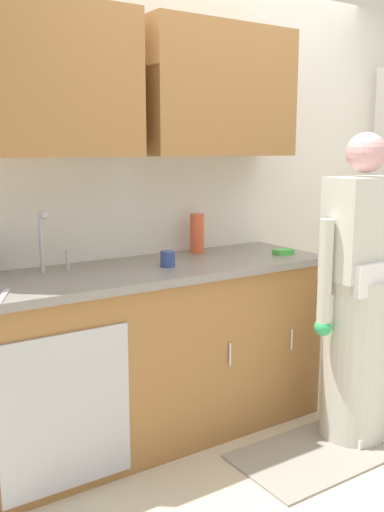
# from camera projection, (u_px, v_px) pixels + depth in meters

# --- Properties ---
(ground_plane) EXTENTS (9.00, 9.00, 0.00)m
(ground_plane) POSITION_uv_depth(u_px,v_px,m) (318.00, 461.00, 2.86)
(ground_plane) COLOR beige
(kitchen_wall_with_uppers) EXTENTS (4.80, 0.44, 2.70)m
(kitchen_wall_with_uppers) POSITION_uv_depth(u_px,v_px,m) (187.00, 160.00, 3.33)
(kitchen_wall_with_uppers) COLOR silver
(kitchen_wall_with_uppers) RESTS_ON ground
(counter_cabinet) EXTENTS (1.90, 0.62, 0.90)m
(counter_cabinet) POSITION_uv_depth(u_px,v_px,m) (152.00, 356.00, 3.06)
(counter_cabinet) COLOR #9E6B38
(counter_cabinet) RESTS_ON ground
(countertop) EXTENTS (1.96, 0.66, 0.04)m
(countertop) POSITION_uv_depth(u_px,v_px,m) (151.00, 270.00, 2.97)
(countertop) COLOR gray
(countertop) RESTS_ON counter_cabinet
(sink) EXTENTS (0.50, 0.36, 0.35)m
(sink) POSITION_uv_depth(u_px,v_px,m) (61.00, 280.00, 2.71)
(sink) COLOR #B7BABF
(sink) RESTS_ON counter_cabinet
(person_at_sink) EXTENTS (0.55, 0.34, 1.62)m
(person_at_sink) POSITION_uv_depth(u_px,v_px,m) (357.00, 313.00, 2.99)
(person_at_sink) COLOR white
(person_at_sink) RESTS_ON ground
(floor_mat) EXTENTS (0.80, 0.50, 0.01)m
(floor_mat) POSITION_uv_depth(u_px,v_px,m) (313.00, 455.00, 2.91)
(floor_mat) COLOR gray
(floor_mat) RESTS_ON ground
(bottle_soap) EXTENTS (0.08, 0.08, 0.23)m
(bottle_soap) POSITION_uv_depth(u_px,v_px,m) (197.00, 233.00, 3.33)
(bottle_soap) COLOR #E05933
(bottle_soap) RESTS_ON countertop
(cup_by_sink) EXTENTS (0.08, 0.08, 0.08)m
(cup_by_sink) POSITION_uv_depth(u_px,v_px,m) (168.00, 259.00, 2.94)
(cup_by_sink) COLOR #33478C
(cup_by_sink) RESTS_ON countertop
(knife_on_counter) EXTENTS (0.12, 0.23, 0.01)m
(knife_on_counter) POSITION_uv_depth(u_px,v_px,m) (3.00, 296.00, 2.35)
(knife_on_counter) COLOR silver
(knife_on_counter) RESTS_ON countertop
(sponge) EXTENTS (0.11, 0.07, 0.03)m
(sponge) POSITION_uv_depth(u_px,v_px,m) (283.00, 252.00, 3.29)
(sponge) COLOR #4CBF4C
(sponge) RESTS_ON countertop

